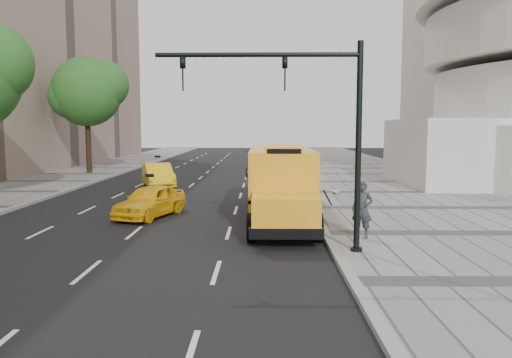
{
  "coord_description": "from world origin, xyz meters",
  "views": [
    {
      "loc": [
        3.73,
        -23.09,
        3.9
      ],
      "look_at": [
        3.5,
        -4.0,
        1.9
      ],
      "focal_mm": 35.0,
      "sensor_mm": 36.0,
      "label": 1
    }
  ],
  "objects_px": {
    "school_bus": "(280,176)",
    "traffic_signal": "(311,120)",
    "taxi_far": "(158,175)",
    "pedestrian": "(362,210)",
    "tree_c": "(88,91)",
    "taxi_near": "(150,201)"
  },
  "relations": [
    {
      "from": "taxi_near",
      "to": "traffic_signal",
      "type": "height_order",
      "value": "traffic_signal"
    },
    {
      "from": "taxi_far",
      "to": "pedestrian",
      "type": "distance_m",
      "value": 18.36
    },
    {
      "from": "taxi_far",
      "to": "traffic_signal",
      "type": "height_order",
      "value": "traffic_signal"
    },
    {
      "from": "taxi_far",
      "to": "traffic_signal",
      "type": "bearing_deg",
      "value": -83.83
    },
    {
      "from": "tree_c",
      "to": "taxi_near",
      "type": "bearing_deg",
      "value": -64.4
    },
    {
      "from": "school_bus",
      "to": "traffic_signal",
      "type": "relative_size",
      "value": 1.81
    },
    {
      "from": "taxi_near",
      "to": "pedestrian",
      "type": "xyz_separation_m",
      "value": [
        8.23,
        -4.66,
        0.42
      ]
    },
    {
      "from": "school_bus",
      "to": "taxi_far",
      "type": "height_order",
      "value": "school_bus"
    },
    {
      "from": "pedestrian",
      "to": "tree_c",
      "type": "bearing_deg",
      "value": 150.75
    },
    {
      "from": "school_bus",
      "to": "taxi_far",
      "type": "xyz_separation_m",
      "value": [
        -7.5,
        10.42,
        -0.99
      ]
    },
    {
      "from": "traffic_signal",
      "to": "taxi_near",
      "type": "bearing_deg",
      "value": 134.31
    },
    {
      "from": "school_bus",
      "to": "pedestrian",
      "type": "relative_size",
      "value": 5.96
    },
    {
      "from": "school_bus",
      "to": "traffic_signal",
      "type": "height_order",
      "value": "traffic_signal"
    },
    {
      "from": "taxi_near",
      "to": "traffic_signal",
      "type": "distance_m",
      "value": 9.65
    },
    {
      "from": "taxi_far",
      "to": "school_bus",
      "type": "bearing_deg",
      "value": -73.67
    },
    {
      "from": "taxi_near",
      "to": "tree_c",
      "type": "bearing_deg",
      "value": 134.24
    },
    {
      "from": "tree_c",
      "to": "taxi_far",
      "type": "distance_m",
      "value": 12.91
    },
    {
      "from": "taxi_near",
      "to": "taxi_far",
      "type": "bearing_deg",
      "value": 118.65
    },
    {
      "from": "tree_c",
      "to": "school_bus",
      "type": "xyz_separation_m",
      "value": [
        14.89,
        -19.13,
        -5.01
      ]
    },
    {
      "from": "tree_c",
      "to": "pedestrian",
      "type": "height_order",
      "value": "tree_c"
    },
    {
      "from": "tree_c",
      "to": "school_bus",
      "type": "distance_m",
      "value": 24.76
    },
    {
      "from": "taxi_far",
      "to": "traffic_signal",
      "type": "xyz_separation_m",
      "value": [
        8.19,
        -17.12,
        3.32
      ]
    }
  ]
}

